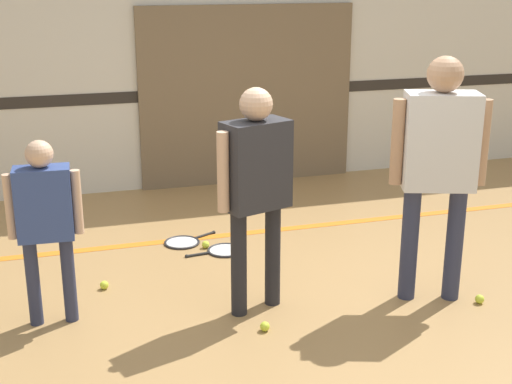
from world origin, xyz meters
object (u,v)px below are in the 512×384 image
Objects in this scene: racket_second_spare at (183,242)px; tennis_ball_stray_right at (104,285)px; person_student_right at (439,154)px; tennis_ball_stray_left at (480,299)px; person_student_left at (45,213)px; person_instructor at (256,177)px; tennis_ball_near_instructor at (265,326)px; racket_spare_on_floor at (224,250)px; tennis_ball_by_spare_racket at (206,245)px.

tennis_ball_stray_right is (-0.76, -0.76, 0.02)m from racket_second_spare.
person_student_right is 1.12m from tennis_ball_stray_left.
person_student_left is 2.70m from person_student_right.
person_instructor reaches higher than tennis_ball_stray_right.
person_student_left is 3.12m from tennis_ball_stray_left.
tennis_ball_near_instructor and tennis_ball_stray_left have the same top height.
tennis_ball_near_instructor is 1.38m from tennis_ball_stray_right.
person_student_left is 1.64m from tennis_ball_near_instructor.
person_instructor reaches higher than racket_second_spare.
tennis_ball_stray_right is (-1.05, -0.47, 0.02)m from racket_spare_on_floor.
tennis_ball_stray_left and tennis_ball_stray_right have the same top height.
racket_spare_on_floor is (0.04, 1.10, -0.97)m from person_instructor.
tennis_ball_near_instructor is at bearing 24.76° from person_student_right.
racket_second_spare is 1.75m from tennis_ball_near_instructor.
person_instructor reaches higher than racket_spare_on_floor.
tennis_ball_by_spare_racket is 1.09m from tennis_ball_stray_right.
tennis_ball_near_instructor is at bearing 80.40° from racket_spare_on_floor.
person_student_right is 26.83× the size of tennis_ball_stray_right.
tennis_ball_by_spare_racket is at bearing 32.61° from tennis_ball_stray_right.
tennis_ball_by_spare_racket is (-1.36, 1.42, -1.06)m from person_student_right.
tennis_ball_by_spare_racket is 2.32m from tennis_ball_stray_left.
tennis_ball_near_instructor is at bearing -114.76° from person_instructor.
tennis_ball_by_spare_racket is at bearing -49.31° from racket_spare_on_floor.
tennis_ball_stray_right is (-0.97, 0.97, 0.00)m from tennis_ball_near_instructor.
person_student_left reaches higher than tennis_ball_by_spare_racket.
person_student_left reaches higher than tennis_ball_stray_left.
person_student_left is at bearing 153.61° from person_instructor.
person_student_left is 0.72× the size of person_student_right.
tennis_ball_stray_left is at bearing -44.01° from tennis_ball_by_spare_racket.
tennis_ball_by_spare_racket is at bearing 135.99° from tennis_ball_stray_left.
person_instructor reaches higher than tennis_ball_stray_left.
racket_second_spare is (1.13, 1.20, -0.78)m from person_student_left.
tennis_ball_stray_right reaches higher than racket_second_spare.
tennis_ball_stray_left is at bearing 129.46° from racket_spare_on_floor.
tennis_ball_stray_right is at bearing -161.16° from racket_second_spare.
person_instructor is 1.01m from tennis_ball_near_instructor.
racket_second_spare is at bearing -51.84° from racket_spare_on_floor.
person_instructor is 1.29m from person_student_right.
person_instructor is 2.94× the size of racket_spare_on_floor.
tennis_ball_stray_left is (1.83, -1.79, 0.02)m from racket_second_spare.
tennis_ball_stray_left is (0.31, -0.20, -1.06)m from person_student_right.
tennis_ball_stray_right reaches higher than racket_spare_on_floor.
person_instructor is 1.42m from person_student_left.
person_instructor is 0.90× the size of person_student_right.
person_student_right is 26.83× the size of tennis_ball_by_spare_racket.
person_instructor is 24.06× the size of tennis_ball_stray_right.
person_instructor is 24.06× the size of tennis_ball_stray_left.
tennis_ball_near_instructor is at bearing -109.35° from racket_second_spare.
person_student_right is at bearing -72.65° from racket_second_spare.
tennis_ball_near_instructor reaches higher than racket_spare_on_floor.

